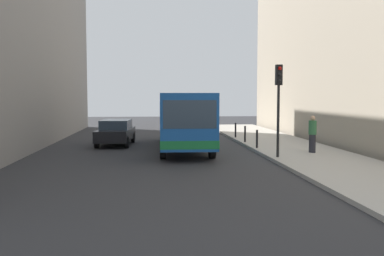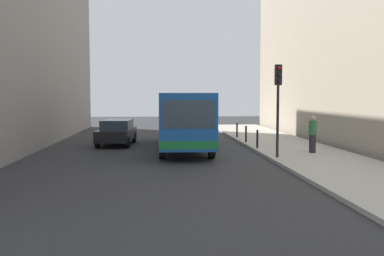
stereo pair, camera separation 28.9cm
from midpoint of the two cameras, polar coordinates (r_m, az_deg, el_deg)
ground_plane at (r=21.31m, az=-0.13°, el=-3.52°), size 80.00×80.00×0.00m
sidewalk at (r=22.43m, az=13.76°, el=-3.06°), size 4.40×40.00×0.15m
building_right at (r=28.85m, az=23.24°, el=14.16°), size 7.00×32.00×16.03m
bus at (r=23.82m, az=-1.51°, el=1.46°), size 2.76×11.07×3.00m
car_beside_bus at (r=25.86m, az=-10.26°, el=-0.48°), size 2.12×4.52×1.48m
traffic_light at (r=19.60m, az=10.88°, el=4.54°), size 0.28×0.33×4.10m
bollard_near at (r=23.05m, az=8.16°, el=-1.42°), size 0.11×0.11×0.95m
bollard_mid at (r=25.92m, az=6.65°, el=-0.78°), size 0.11×0.11×0.95m
bollard_far at (r=28.80m, az=5.45°, el=-0.28°), size 0.11×0.11×0.95m
pedestrian_near_signal at (r=21.68m, az=15.15°, el=-0.77°), size 0.38×0.38×1.78m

